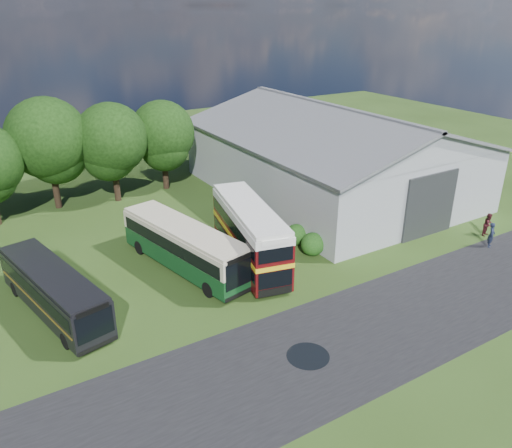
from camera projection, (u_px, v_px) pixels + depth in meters
ground at (297, 318)px, 28.33m from camera, size 120.00×120.00×0.00m
asphalt_road at (374, 329)px, 27.41m from camera, size 60.00×8.00×0.02m
puddle at (308, 356)px, 25.27m from camera, size 2.20×2.20×0.01m
storage_shed at (330, 148)px, 46.29m from camera, size 18.80×24.80×8.15m
tree_mid at (47, 138)px, 41.43m from camera, size 6.80×6.80×9.60m
tree_right_a at (111, 139)px, 43.23m from camera, size 6.26×6.26×8.83m
tree_right_b at (162, 133)px, 46.33m from camera, size 5.98×5.98×8.45m
shrub_front at (312, 254)px, 35.69m from camera, size 1.70×1.70×1.70m
shrub_mid at (296, 243)px, 37.25m from camera, size 1.60×1.60×1.60m
bus_green_single at (185, 246)px, 33.13m from camera, size 4.85×11.48×3.08m
bus_maroon_double at (250, 235)px, 33.59m from camera, size 4.58×10.18×4.24m
bus_dark_single at (53, 291)px, 28.27m from camera, size 4.41×10.31×2.77m
visitor_a at (491, 235)px, 36.35m from camera, size 0.83×0.74×1.89m
visitor_b at (488, 225)px, 38.18m from camera, size 1.00×0.86×1.81m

